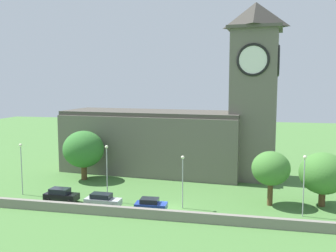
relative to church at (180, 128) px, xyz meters
name	(u,v)px	position (x,y,z in m)	size (l,w,h in m)	color
ground_plane	(189,180)	(2.41, -4.73, -8.26)	(200.00, 200.00, 0.00)	#477538
church	(180,128)	(0.00, 0.00, 0.00)	(39.05, 13.87, 29.30)	#666056
quay_barrier	(163,215)	(2.41, -23.70, -7.65)	(46.84, 0.70, 1.21)	gray
car_black	(61,195)	(-12.72, -20.17, -7.29)	(4.67, 2.34, 1.92)	black
car_silver	(103,200)	(-6.37, -20.93, -7.33)	(4.81, 2.16, 1.83)	silver
car_blue	(151,205)	(0.21, -21.09, -7.41)	(4.11, 2.39, 1.67)	#233D9E
streetlamp_west_end	(21,161)	(-19.92, -18.19, -3.27)	(0.44, 0.44, 7.54)	#9EA0A5
streetlamp_west_mid	(107,165)	(-6.63, -18.55, -3.11)	(0.44, 0.44, 7.83)	#9EA0A5
streetlamp_central	(183,173)	(3.96, -19.07, -3.61)	(0.44, 0.44, 6.96)	#9EA0A5
streetlamp_east_mid	(304,176)	(18.84, -18.93, -3.25)	(0.44, 0.44, 7.59)	#9EA0A5
tree_riverside_west	(271,169)	(15.12, -15.39, -3.28)	(5.03, 5.03, 7.29)	brown
tree_churchyard	(84,149)	(-14.88, -8.13, -3.10)	(6.82, 6.82, 8.26)	brown
tree_riverside_east	(323,173)	(21.80, -14.30, -3.84)	(6.12, 6.12, 7.20)	brown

